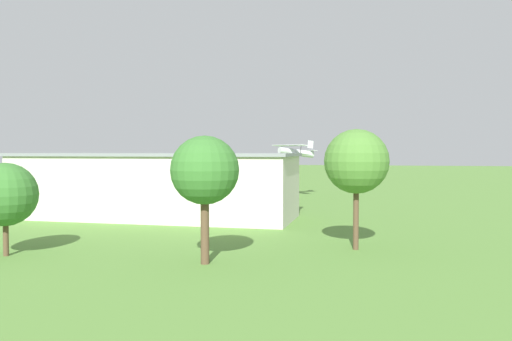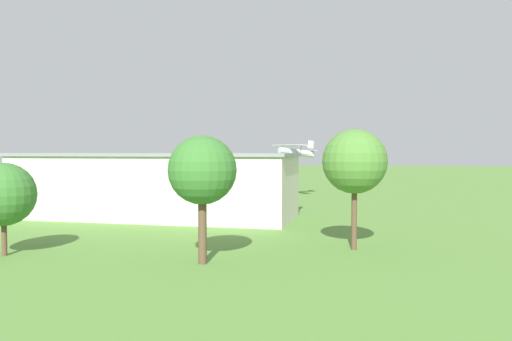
{
  "view_description": "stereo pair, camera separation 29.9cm",
  "coord_description": "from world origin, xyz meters",
  "px_view_note": "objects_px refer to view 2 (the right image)",
  "views": [
    {
      "loc": [
        -20.88,
        85.06,
        7.67
      ],
      "look_at": [
        -3.45,
        9.58,
        4.74
      ],
      "focal_mm": 35.55,
      "sensor_mm": 36.0,
      "label": 1
    },
    {
      "loc": [
        -21.17,
        84.99,
        7.67
      ],
      "look_at": [
        -3.45,
        9.58,
        4.74
      ],
      "focal_mm": 35.55,
      "sensor_mm": 36.0,
      "label": 2
    }
  ],
  "objects_px": {
    "person_at_fence_line": "(119,197)",
    "tree_by_windsock": "(202,171)",
    "hangar": "(155,185)",
    "person_beside_truck": "(98,199)",
    "person_watching_takeoff": "(280,203)",
    "biplane": "(295,152)",
    "tree_behind_hangar_right": "(355,162)",
    "tree_at_field_edge": "(3,194)",
    "car_red": "(35,197)",
    "car_black": "(73,198)"
  },
  "relations": [
    {
      "from": "person_at_fence_line",
      "to": "tree_by_windsock",
      "type": "relative_size",
      "value": 0.2
    },
    {
      "from": "hangar",
      "to": "person_beside_truck",
      "type": "distance_m",
      "value": 18.58
    },
    {
      "from": "person_watching_takeoff",
      "to": "person_at_fence_line",
      "type": "height_order",
      "value": "person_at_fence_line"
    },
    {
      "from": "biplane",
      "to": "tree_behind_hangar_right",
      "type": "bearing_deg",
      "value": 104.49
    },
    {
      "from": "tree_behind_hangar_right",
      "to": "person_beside_truck",
      "type": "bearing_deg",
      "value": -34.56
    },
    {
      "from": "hangar",
      "to": "person_watching_takeoff",
      "type": "distance_m",
      "value": 17.7
    },
    {
      "from": "person_watching_takeoff",
      "to": "person_beside_truck",
      "type": "bearing_deg",
      "value": 1.58
    },
    {
      "from": "person_at_fence_line",
      "to": "tree_at_field_edge",
      "type": "distance_m",
      "value": 38.38
    },
    {
      "from": "tree_behind_hangar_right",
      "to": "tree_by_windsock",
      "type": "relative_size",
      "value": 1.08
    },
    {
      "from": "tree_behind_hangar_right",
      "to": "car_red",
      "type": "bearing_deg",
      "value": -28.37
    },
    {
      "from": "car_black",
      "to": "tree_behind_hangar_right",
      "type": "height_order",
      "value": "tree_behind_hangar_right"
    },
    {
      "from": "person_watching_takeoff",
      "to": "tree_by_windsock",
      "type": "relative_size",
      "value": 0.18
    },
    {
      "from": "biplane",
      "to": "person_watching_takeoff",
      "type": "height_order",
      "value": "biplane"
    },
    {
      "from": "person_watching_takeoff",
      "to": "car_red",
      "type": "bearing_deg",
      "value": 1.03
    },
    {
      "from": "person_watching_takeoff",
      "to": "tree_at_field_edge",
      "type": "height_order",
      "value": "tree_at_field_edge"
    },
    {
      "from": "person_beside_truck",
      "to": "tree_behind_hangar_right",
      "type": "distance_m",
      "value": 45.83
    },
    {
      "from": "car_red",
      "to": "tree_by_windsock",
      "type": "relative_size",
      "value": 0.51
    },
    {
      "from": "biplane",
      "to": "car_red",
      "type": "bearing_deg",
      "value": 28.73
    },
    {
      "from": "person_watching_takeoff",
      "to": "person_beside_truck",
      "type": "distance_m",
      "value": 26.61
    },
    {
      "from": "person_beside_truck",
      "to": "tree_by_windsock",
      "type": "bearing_deg",
      "value": 129.68
    },
    {
      "from": "person_beside_truck",
      "to": "person_at_fence_line",
      "type": "xyz_separation_m",
      "value": [
        -1.84,
        -2.74,
        0.13
      ]
    },
    {
      "from": "person_watching_takeoff",
      "to": "person_beside_truck",
      "type": "relative_size",
      "value": 1.04
    },
    {
      "from": "biplane",
      "to": "car_black",
      "type": "height_order",
      "value": "biplane"
    },
    {
      "from": "hangar",
      "to": "car_red",
      "type": "xyz_separation_m",
      "value": [
        24.66,
        -11.64,
        -2.91
      ]
    },
    {
      "from": "biplane",
      "to": "hangar",
      "type": "bearing_deg",
      "value": 70.04
    },
    {
      "from": "car_red",
      "to": "person_at_fence_line",
      "type": "relative_size",
      "value": 2.54
    },
    {
      "from": "tree_behind_hangar_right",
      "to": "tree_by_windsock",
      "type": "distance_m",
      "value": 12.36
    },
    {
      "from": "car_red",
      "to": "tree_behind_hangar_right",
      "type": "distance_m",
      "value": 54.7
    },
    {
      "from": "hangar",
      "to": "person_at_fence_line",
      "type": "bearing_deg",
      "value": -49.12
    },
    {
      "from": "person_watching_takeoff",
      "to": "person_at_fence_line",
      "type": "relative_size",
      "value": 0.91
    },
    {
      "from": "car_red",
      "to": "car_black",
      "type": "bearing_deg",
      "value": -177.98
    },
    {
      "from": "tree_at_field_edge",
      "to": "person_at_fence_line",
      "type": "bearing_deg",
      "value": -73.88
    },
    {
      "from": "car_black",
      "to": "person_at_fence_line",
      "type": "height_order",
      "value": "person_at_fence_line"
    },
    {
      "from": "car_black",
      "to": "tree_by_windsock",
      "type": "distance_m",
      "value": 46.45
    },
    {
      "from": "person_at_fence_line",
      "to": "tree_at_field_edge",
      "type": "height_order",
      "value": "tree_at_field_edge"
    },
    {
      "from": "car_black",
      "to": "tree_by_windsock",
      "type": "relative_size",
      "value": 0.48
    },
    {
      "from": "person_watching_takeoff",
      "to": "tree_behind_hangar_right",
      "type": "bearing_deg",
      "value": 112.19
    },
    {
      "from": "car_black",
      "to": "person_beside_truck",
      "type": "relative_size",
      "value": 2.73
    },
    {
      "from": "person_beside_truck",
      "to": "tree_at_field_edge",
      "type": "bearing_deg",
      "value": 110.13
    },
    {
      "from": "biplane",
      "to": "car_black",
      "type": "xyz_separation_m",
      "value": [
        29.78,
        19.54,
        -6.75
      ]
    },
    {
      "from": "car_black",
      "to": "person_watching_takeoff",
      "type": "relative_size",
      "value": 2.61
    },
    {
      "from": "biplane",
      "to": "car_red",
      "type": "height_order",
      "value": "biplane"
    },
    {
      "from": "person_at_fence_line",
      "to": "biplane",
      "type": "bearing_deg",
      "value": -144.29
    },
    {
      "from": "tree_by_windsock",
      "to": "car_black",
      "type": "bearing_deg",
      "value": -46.58
    },
    {
      "from": "person_watching_takeoff",
      "to": "person_beside_truck",
      "type": "height_order",
      "value": "person_watching_takeoff"
    },
    {
      "from": "car_red",
      "to": "tree_by_windsock",
      "type": "distance_m",
      "value": 50.8
    },
    {
      "from": "person_beside_truck",
      "to": "tree_behind_hangar_right",
      "type": "height_order",
      "value": "tree_behind_hangar_right"
    },
    {
      "from": "tree_at_field_edge",
      "to": "tree_by_windsock",
      "type": "distance_m",
      "value": 15.23
    },
    {
      "from": "tree_behind_hangar_right",
      "to": "tree_at_field_edge",
      "type": "xyz_separation_m",
      "value": [
        24.96,
        8.21,
        -2.35
      ]
    },
    {
      "from": "car_red",
      "to": "person_at_fence_line",
      "type": "xyz_separation_m",
      "value": [
        -12.28,
        -2.67,
        0.05
      ]
    }
  ]
}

